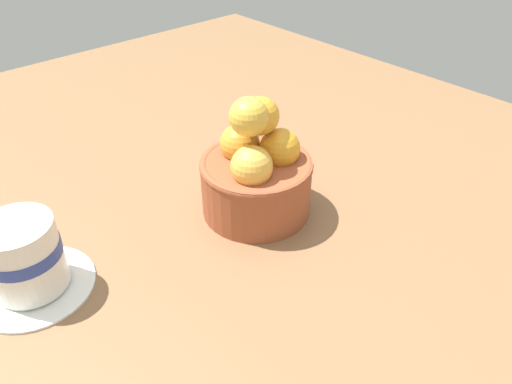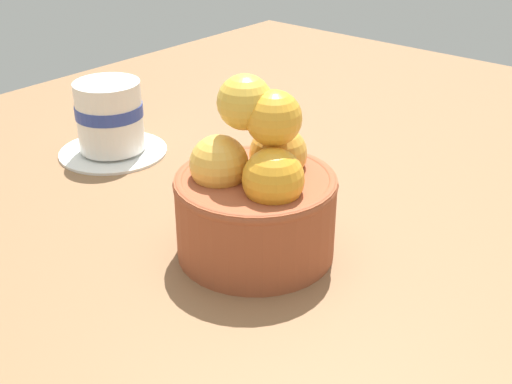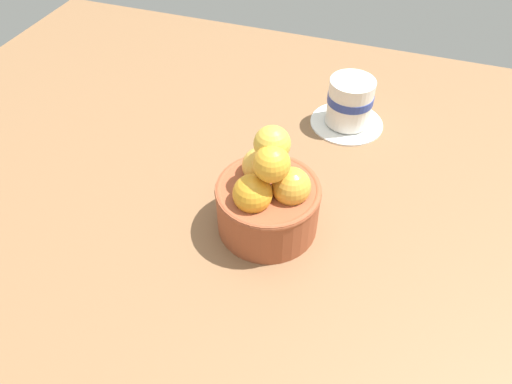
{
  "view_description": "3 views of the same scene",
  "coord_description": "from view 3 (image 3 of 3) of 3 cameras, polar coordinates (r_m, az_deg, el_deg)",
  "views": [
    {
      "loc": [
        -36.01,
        32.72,
        37.45
      ],
      "look_at": [
        -0.87,
        0.83,
        3.51
      ],
      "focal_mm": 34.32,
      "sensor_mm": 36.0,
      "label": 1
    },
    {
      "loc": [
        -37.33,
        -31.7,
        30.89
      ],
      "look_at": [
        0.3,
        0.2,
        5.56
      ],
      "focal_mm": 47.28,
      "sensor_mm": 36.0,
      "label": 2
    },
    {
      "loc": [
        12.4,
        -40.34,
        48.51
      ],
      "look_at": [
        -1.89,
        0.77,
        4.94
      ],
      "focal_mm": 33.35,
      "sensor_mm": 36.0,
      "label": 3
    }
  ],
  "objects": [
    {
      "name": "ground_plane",
      "position": [
        0.66,
        1.33,
        -5.17
      ],
      "size": [
        135.57,
        107.93,
        4.21
      ],
      "primitive_type": "cube",
      "color": "brown"
    },
    {
      "name": "terracotta_bowl",
      "position": [
        0.6,
        1.47,
        -0.57
      ],
      "size": [
        13.48,
        13.48,
        15.45
      ],
      "color": "#9E4C2D",
      "rests_on": "ground_plane"
    },
    {
      "name": "coffee_cup",
      "position": [
        0.8,
        11.15,
        10.29
      ],
      "size": [
        12.1,
        12.1,
        8.32
      ],
      "color": "white",
      "rests_on": "ground_plane"
    }
  ]
}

